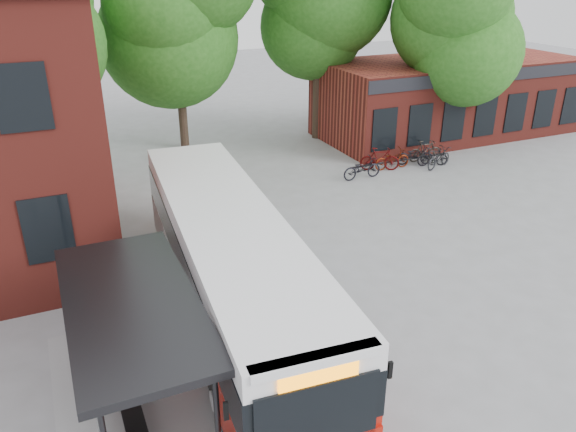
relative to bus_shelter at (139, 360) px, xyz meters
name	(u,v)px	position (x,y,z in m)	size (l,w,h in m)	color
ground	(317,336)	(4.50, 1.00, -1.45)	(100.00, 100.00, 0.00)	gray
shop_row	(448,97)	(19.50, 15.00, 0.55)	(14.00, 6.20, 4.00)	maroon
bus_shelter	(139,360)	(0.00, 0.00, 0.00)	(3.60, 7.00, 2.90)	black
bike_rail	(399,164)	(13.78, 11.00, -1.26)	(5.20, 0.10, 0.38)	black
tree_0	(15,47)	(-1.50, 17.00, 4.05)	(7.92, 7.92, 11.00)	#225A18
tree_1	(177,43)	(5.50, 18.00, 3.75)	(7.92, 7.92, 10.40)	#225A18
tree_2	(318,32)	(12.50, 17.00, 4.05)	(7.92, 7.92, 11.00)	#225A18
tree_3	(447,54)	(17.50, 13.00, 3.19)	(7.04, 7.04, 9.28)	#225A18
city_bus	(230,268)	(2.80, 2.66, 0.08)	(2.56, 12.02, 3.05)	#A9150B
bicycle_0	(362,168)	(11.44, 10.44, -0.97)	(0.64, 1.83, 0.96)	black
bicycle_1	(380,159)	(12.75, 11.06, -0.91)	(0.51, 1.80, 1.08)	#400808
bicycle_2	(392,159)	(13.39, 11.01, -0.98)	(0.62, 1.79, 0.94)	#601C09
bicycle_4	(415,155)	(14.70, 11.10, -0.99)	(0.61, 1.74, 0.91)	black
bicycle_5	(425,151)	(15.44, 11.31, -0.94)	(0.48, 1.70, 1.02)	#2D2924
bicycle_6	(439,158)	(15.44, 10.27, -0.98)	(0.62, 1.78, 0.93)	#222327
bicycle_7	(433,157)	(15.35, 10.59, -1.01)	(0.41, 1.47, 0.88)	black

